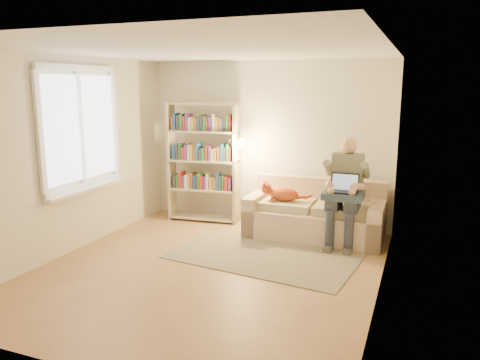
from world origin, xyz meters
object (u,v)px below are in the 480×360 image
at_px(sofa, 315,217).
at_px(bookshelf, 203,156).
at_px(person, 345,186).
at_px(cat, 282,193).
at_px(laptop, 346,188).

bearing_deg(sofa, bookshelf, 175.34).
xyz_separation_m(person, bookshelf, (-2.35, 0.31, 0.25)).
xyz_separation_m(sofa, cat, (-0.48, -0.13, 0.34)).
distance_m(cat, laptop, 1.00).
height_order(person, laptop, person).
relative_size(sofa, cat, 2.87).
bearing_deg(cat, laptop, -10.08).
xyz_separation_m(cat, laptop, (0.96, -0.17, 0.20)).
height_order(person, bookshelf, bookshelf).
distance_m(laptop, bookshelf, 2.43).
bearing_deg(cat, sofa, 14.76).
bearing_deg(bookshelf, sofa, -10.69).
height_order(sofa, laptop, laptop).
bearing_deg(bookshelf, person, -13.48).
distance_m(sofa, person, 0.71).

